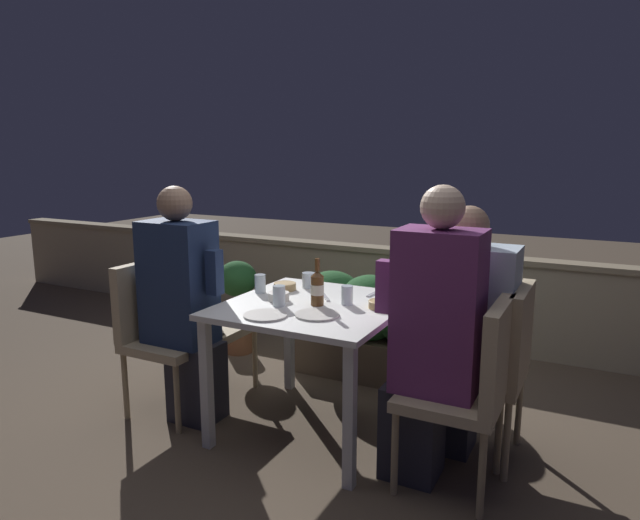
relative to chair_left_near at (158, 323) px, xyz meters
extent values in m
plane|color=brown|center=(0.91, 0.19, -0.52)|extent=(16.00, 16.00, 0.00)
cube|color=gray|center=(0.91, 1.91, -0.18)|extent=(9.00, 0.14, 0.69)
cube|color=gray|center=(0.91, 1.91, 0.18)|extent=(9.00, 0.18, 0.04)
cube|color=white|center=(0.91, 0.19, 0.17)|extent=(0.89, 0.93, 0.03)
cube|color=silver|center=(0.52, -0.23, -0.18)|extent=(0.05, 0.05, 0.68)
cube|color=silver|center=(1.31, -0.23, -0.18)|extent=(0.05, 0.05, 0.68)
cube|color=silver|center=(0.52, 0.60, -0.18)|extent=(0.05, 0.05, 0.68)
cube|color=silver|center=(1.31, 0.60, -0.18)|extent=(0.05, 0.05, 0.68)
cube|color=brown|center=(0.89, 1.02, -0.38)|extent=(1.02, 0.36, 0.28)
ellipsoid|color=#235628|center=(0.61, 1.02, -0.05)|extent=(0.46, 0.47, 0.44)
ellipsoid|color=#235628|center=(0.89, 1.02, -0.05)|extent=(0.46, 0.47, 0.44)
ellipsoid|color=#235628|center=(1.18, 1.02, -0.05)|extent=(0.46, 0.47, 0.44)
cube|color=tan|center=(0.10, 0.00, -0.11)|extent=(0.44, 0.44, 0.05)
cube|color=tan|center=(-0.10, 0.00, 0.14)|extent=(0.06, 0.44, 0.43)
cylinder|color=#9E8966|center=(-0.09, -0.19, -0.33)|extent=(0.03, 0.03, 0.39)
cylinder|color=#9E8966|center=(0.29, -0.19, -0.33)|extent=(0.03, 0.03, 0.39)
cylinder|color=#9E8966|center=(-0.09, 0.19, -0.33)|extent=(0.03, 0.03, 0.39)
cylinder|color=#9E8966|center=(0.29, 0.19, -0.33)|extent=(0.03, 0.03, 0.39)
cube|color=#282833|center=(0.27, 0.00, -0.30)|extent=(0.26, 0.23, 0.44)
cube|color=navy|center=(0.17, 0.00, 0.26)|extent=(0.38, 0.26, 0.68)
cube|color=navy|center=(0.42, 0.00, 0.34)|extent=(0.07, 0.07, 0.24)
sphere|color=#99755B|center=(0.17, 0.00, 0.70)|extent=(0.19, 0.19, 0.19)
cube|color=tan|center=(0.13, 0.32, -0.11)|extent=(0.44, 0.44, 0.05)
cube|color=tan|center=(-0.06, 0.32, 0.14)|extent=(0.06, 0.44, 0.43)
cylinder|color=#9E8966|center=(-0.06, 0.14, -0.33)|extent=(0.03, 0.03, 0.39)
cylinder|color=#9E8966|center=(0.32, 0.14, -0.33)|extent=(0.03, 0.03, 0.39)
cylinder|color=#9E8966|center=(-0.06, 0.51, -0.33)|extent=(0.03, 0.03, 0.39)
cylinder|color=#9E8966|center=(0.32, 0.51, -0.33)|extent=(0.03, 0.03, 0.39)
cube|color=tan|center=(1.69, 0.01, -0.11)|extent=(0.44, 0.44, 0.05)
cube|color=tan|center=(1.89, 0.01, 0.14)|extent=(0.06, 0.44, 0.43)
cylinder|color=#9E8966|center=(1.51, -0.18, -0.33)|extent=(0.03, 0.03, 0.39)
cylinder|color=#9E8966|center=(1.88, -0.18, -0.33)|extent=(0.03, 0.03, 0.39)
cylinder|color=#9E8966|center=(1.51, 0.19, -0.33)|extent=(0.03, 0.03, 0.39)
cylinder|color=#9E8966|center=(1.88, 0.19, -0.33)|extent=(0.03, 0.03, 0.39)
cube|color=#282833|center=(1.52, 0.01, -0.30)|extent=(0.26, 0.23, 0.44)
cube|color=#6B2D66|center=(1.62, 0.01, 0.28)|extent=(0.37, 0.26, 0.73)
cube|color=#6B2D66|center=(1.37, 0.01, 0.37)|extent=(0.07, 0.07, 0.24)
sphere|color=beige|center=(1.62, 0.01, 0.74)|extent=(0.19, 0.19, 0.19)
cube|color=tan|center=(1.74, 0.34, -0.11)|extent=(0.44, 0.44, 0.05)
cube|color=tan|center=(1.93, 0.34, 0.14)|extent=(0.06, 0.44, 0.43)
cylinder|color=#9E8966|center=(1.55, 0.15, -0.33)|extent=(0.03, 0.03, 0.39)
cylinder|color=#9E8966|center=(1.93, 0.15, -0.33)|extent=(0.03, 0.03, 0.39)
cylinder|color=#9E8966|center=(1.55, 0.52, -0.33)|extent=(0.03, 0.03, 0.39)
cylinder|color=#9E8966|center=(1.93, 0.52, -0.33)|extent=(0.03, 0.03, 0.39)
cube|color=#282833|center=(1.57, 0.34, -0.30)|extent=(0.33, 0.23, 0.44)
cube|color=silver|center=(1.67, 0.34, 0.23)|extent=(0.48, 0.26, 0.61)
cube|color=silver|center=(1.42, 0.34, 0.30)|extent=(0.07, 0.07, 0.24)
sphere|color=#99755B|center=(1.67, 0.34, 0.63)|extent=(0.19, 0.19, 0.19)
cylinder|color=brown|center=(0.94, 0.17, 0.26)|extent=(0.07, 0.07, 0.15)
cylinder|color=beige|center=(0.94, 0.17, 0.27)|extent=(0.07, 0.07, 0.05)
cone|color=brown|center=(0.94, 0.17, 0.36)|extent=(0.07, 0.07, 0.03)
cylinder|color=brown|center=(0.94, 0.17, 0.40)|extent=(0.03, 0.03, 0.06)
cylinder|color=silver|center=(1.03, 0.00, 0.19)|extent=(0.22, 0.22, 0.01)
cylinder|color=silver|center=(0.81, -0.13, 0.19)|extent=(0.21, 0.21, 0.01)
cylinder|color=beige|center=(0.72, 0.15, 0.21)|extent=(0.11, 0.11, 0.05)
torus|color=beige|center=(0.72, 0.15, 0.23)|extent=(0.11, 0.11, 0.01)
cylinder|color=tan|center=(1.27, 0.27, 0.21)|extent=(0.14, 0.14, 0.04)
torus|color=tan|center=(1.27, 0.27, 0.22)|extent=(0.14, 0.14, 0.01)
cylinder|color=tan|center=(0.63, 0.37, 0.21)|extent=(0.13, 0.13, 0.04)
torus|color=tan|center=(0.63, 0.37, 0.22)|extent=(0.13, 0.13, 0.01)
cylinder|color=silver|center=(0.54, 0.25, 0.24)|extent=(0.06, 0.06, 0.10)
cylinder|color=silver|center=(0.78, 0.06, 0.24)|extent=(0.06, 0.06, 0.11)
cylinder|color=silver|center=(1.08, 0.25, 0.24)|extent=(0.06, 0.06, 0.10)
cylinder|color=silver|center=(0.72, 0.48, 0.23)|extent=(0.08, 0.08, 0.09)
cube|color=silver|center=(1.12, 0.52, 0.19)|extent=(0.03, 0.17, 0.01)
cube|color=silver|center=(0.92, 0.32, 0.19)|extent=(0.12, 0.15, 0.01)
cylinder|color=brown|center=(-0.16, 1.00, -0.40)|extent=(0.21, 0.21, 0.24)
cylinder|color=#47331E|center=(-0.16, 1.00, -0.18)|extent=(0.03, 0.03, 0.21)
ellipsoid|color=#235628|center=(-0.16, 1.00, 0.04)|extent=(0.29, 0.29, 0.26)
camera|label=1|loc=(2.26, -2.37, 0.98)|focal=32.00mm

